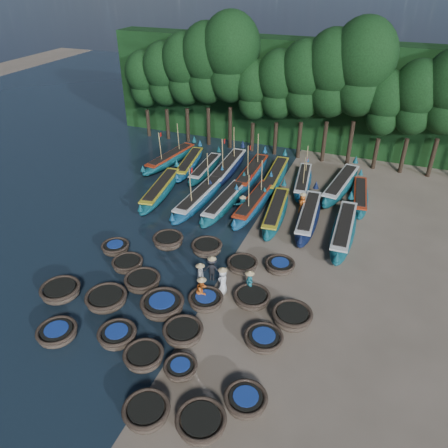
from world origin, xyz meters
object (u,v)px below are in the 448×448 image
(coracle_14, at_px, (264,339))
(long_boat_16, at_px, (341,185))
(coracle_3, at_px, (147,412))
(coracle_16, at_px, (143,281))
(coracle_15, at_px, (128,264))
(long_boat_12, at_px, (228,168))
(coracle_12, at_px, (162,305))
(long_boat_3, at_px, (200,197))
(coracle_4, at_px, (201,422))
(coracle_8, at_px, (181,368))
(fisherman_4, at_px, (201,276))
(long_boat_17, at_px, (360,196))
(coracle_19, at_px, (292,317))
(coracle_22, at_px, (207,248))
(coracle_17, at_px, (206,300))
(long_boat_15, at_px, (303,181))
(long_boat_11, at_px, (206,169))
(coracle_21, at_px, (168,241))
(coracle_13, at_px, (183,332))
(coracle_10, at_px, (61,291))
(long_boat_5, at_px, (254,203))
(coracle_11, at_px, (106,299))
(long_boat_9, at_px, (171,158))
(coracle_23, at_px, (242,265))
(long_boat_14, at_px, (275,175))
(coracle_20, at_px, (116,248))
(coracle_6, at_px, (117,335))
(coracle_7, at_px, (144,357))
(long_boat_10, at_px, (189,163))
(coracle_5, at_px, (57,333))
(long_boat_4, at_px, (225,202))
(fisherman_2, at_px, (202,290))
(coracle_24, at_px, (280,266))
(fisherman_3, at_px, (212,268))
(long_boat_13, at_px, (252,173))
(fisherman_5, at_px, (243,205))
(long_boat_6, at_px, (276,211))
(fisherman_6, at_px, (302,203))
(long_boat_8, at_px, (344,229))
(long_boat_2, at_px, (161,189))
(fisherman_1, at_px, (249,282))
(coracle_18, at_px, (252,298))

(coracle_14, bearing_deg, long_boat_16, 86.90)
(coracle_3, xyz_separation_m, coracle_16, (-4.48, 7.29, -0.01))
(coracle_15, xyz_separation_m, long_boat_12, (0.78, 14.96, 0.22))
(coracle_12, relative_size, long_boat_3, 0.29)
(coracle_4, distance_m, coracle_8, 2.91)
(long_boat_16, bearing_deg, fisherman_4, -102.13)
(coracle_8, bearing_deg, long_boat_17, 74.23)
(coracle_19, xyz_separation_m, coracle_22, (-6.57, 4.17, -0.02))
(coracle_17, height_order, long_boat_15, long_boat_15)
(coracle_17, bearing_deg, long_boat_11, 113.50)
(coracle_21, bearing_deg, coracle_13, -57.28)
(coracle_10, height_order, long_boat_12, long_boat_12)
(coracle_22, relative_size, long_boat_5, 0.24)
(coracle_11, relative_size, coracle_12, 1.07)
(coracle_10, bearing_deg, long_boat_9, 98.54)
(coracle_23, height_order, long_boat_14, long_boat_14)
(coracle_16, relative_size, coracle_20, 1.06)
(long_boat_16, bearing_deg, coracle_10, -115.70)
(coracle_6, distance_m, coracle_7, 2.00)
(coracle_22, bearing_deg, long_boat_12, 104.62)
(coracle_10, xyz_separation_m, long_boat_10, (-0.76, 18.38, 0.09))
(coracle_13, height_order, coracle_22, coracle_22)
(coracle_10, bearing_deg, coracle_5, -53.80)
(long_boat_4, distance_m, fisherman_2, 10.68)
(coracle_24, bearing_deg, coracle_7, -113.76)
(coracle_10, height_order, fisherman_3, fisherman_3)
(coracle_10, relative_size, long_boat_10, 0.32)
(long_boat_13, bearing_deg, fisherman_5, -79.35)
(coracle_11, bearing_deg, long_boat_11, 95.73)
(coracle_16, bearing_deg, long_boat_5, 74.20)
(coracle_20, relative_size, fisherman_4, 1.11)
(coracle_4, height_order, long_boat_4, long_boat_4)
(coracle_3, height_order, long_boat_17, long_boat_17)
(coracle_20, height_order, long_boat_6, long_boat_6)
(long_boat_11, height_order, long_boat_12, long_boat_12)
(long_boat_14, bearing_deg, coracle_19, -74.62)
(coracle_12, relative_size, fisherman_6, 1.42)
(coracle_16, distance_m, long_boat_8, 13.84)
(coracle_14, relative_size, long_boat_16, 0.22)
(coracle_19, xyz_separation_m, long_boat_17, (1.69, 14.91, 0.01))
(long_boat_13, distance_m, fisherman_3, 14.03)
(long_boat_2, distance_m, fisherman_1, 13.55)
(coracle_13, height_order, long_boat_15, long_boat_15)
(long_boat_11, bearing_deg, coracle_8, -71.90)
(long_boat_6, distance_m, long_boat_12, 8.25)
(coracle_18, distance_m, fisherman_2, 2.76)
(coracle_18, distance_m, long_boat_5, 10.52)
(fisherman_2, bearing_deg, coracle_10, 114.93)
(coracle_19, bearing_deg, coracle_3, -119.10)
(long_boat_15, bearing_deg, coracle_4, -94.78)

